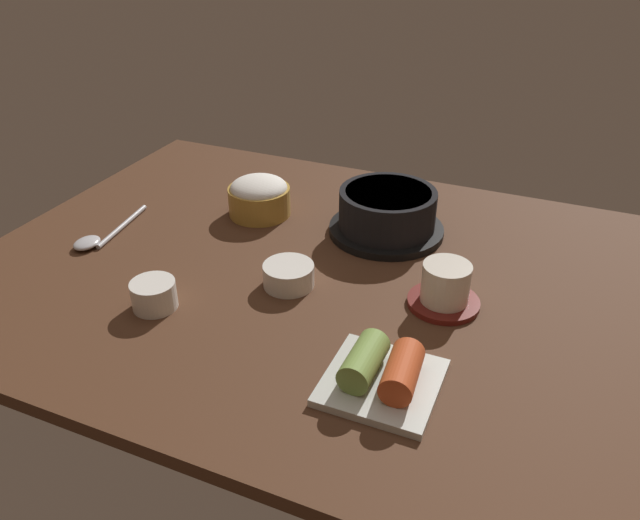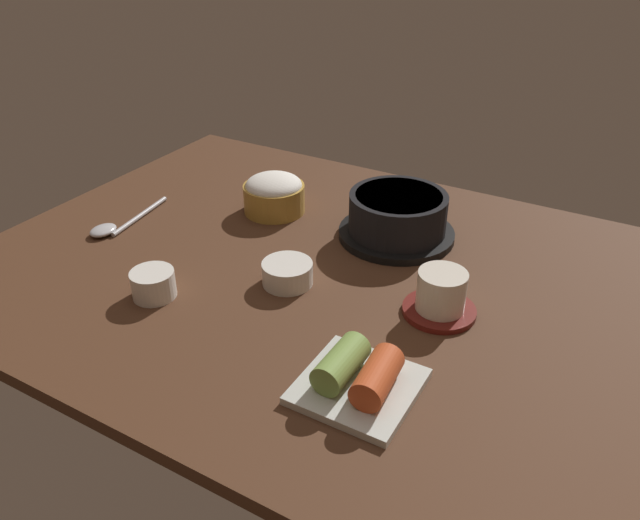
# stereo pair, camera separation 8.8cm
# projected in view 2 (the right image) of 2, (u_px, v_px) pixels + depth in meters

# --- Properties ---
(dining_table) EXTENTS (1.00, 0.76, 0.02)m
(dining_table) POSITION_uv_depth(u_px,v_px,m) (315.00, 274.00, 0.93)
(dining_table) COLOR #4C2D1C
(dining_table) RESTS_ON ground
(stone_pot) EXTENTS (0.19, 0.19, 0.07)m
(stone_pot) POSITION_uv_depth(u_px,v_px,m) (397.00, 216.00, 0.98)
(stone_pot) COLOR black
(stone_pot) RESTS_ON dining_table
(rice_bowl) EXTENTS (0.11, 0.11, 0.07)m
(rice_bowl) POSITION_uv_depth(u_px,v_px,m) (274.00, 193.00, 1.07)
(rice_bowl) COLOR #B78C38
(rice_bowl) RESTS_ON dining_table
(tea_cup_with_saucer) EXTENTS (0.10, 0.10, 0.06)m
(tea_cup_with_saucer) POSITION_uv_depth(u_px,v_px,m) (441.00, 295.00, 0.81)
(tea_cup_with_saucer) COLOR maroon
(tea_cup_with_saucer) RESTS_ON dining_table
(banchan_cup_center) EXTENTS (0.07, 0.07, 0.03)m
(banchan_cup_center) POSITION_uv_depth(u_px,v_px,m) (287.00, 272.00, 0.88)
(banchan_cup_center) COLOR white
(banchan_cup_center) RESTS_ON dining_table
(kimchi_plate) EXTENTS (0.13, 0.13, 0.05)m
(kimchi_plate) POSITION_uv_depth(u_px,v_px,m) (359.00, 377.00, 0.69)
(kimchi_plate) COLOR silver
(kimchi_plate) RESTS_ON dining_table
(side_bowl_near) EXTENTS (0.06, 0.06, 0.04)m
(side_bowl_near) POSITION_uv_depth(u_px,v_px,m) (153.00, 283.00, 0.85)
(side_bowl_near) COLOR white
(side_bowl_near) RESTS_ON dining_table
(spoon) EXTENTS (0.04, 0.17, 0.01)m
(spoon) POSITION_uv_depth(u_px,v_px,m) (115.00, 226.00, 1.02)
(spoon) COLOR #B7B7BC
(spoon) RESTS_ON dining_table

